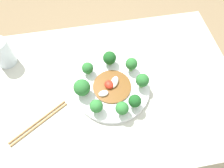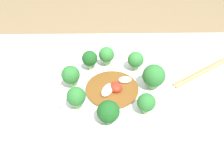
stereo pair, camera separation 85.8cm
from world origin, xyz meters
name	(u,v)px [view 1 (the left image)]	position (x,y,z in m)	size (l,w,h in m)	color
ground_plane	(108,142)	(0.00, 0.00, 0.00)	(8.00, 8.00, 0.00)	#7F6B4C
table	(107,122)	(0.00, 0.00, 0.36)	(1.00, 0.66, 0.73)	#B7BCAD
plate	(112,88)	(-0.02, 0.01, 0.73)	(0.28, 0.28, 0.02)	silver
broccoli_southeast	(88,68)	(0.05, -0.06, 0.77)	(0.04, 0.04, 0.05)	#89B76B
broccoli_west	(142,80)	(-0.13, 0.03, 0.78)	(0.05, 0.05, 0.06)	#7AAD5B
broccoli_east	(82,88)	(0.08, 0.02, 0.78)	(0.06, 0.06, 0.07)	#89B76B
broccoli_southwest	(131,64)	(-0.11, -0.05, 0.78)	(0.05, 0.05, 0.06)	#70A356
broccoli_northwest	(135,101)	(-0.08, 0.10, 0.78)	(0.04, 0.04, 0.06)	#89B76B
broccoli_north	(122,108)	(-0.04, 0.12, 0.78)	(0.04, 0.04, 0.06)	#89B76B
broccoli_south	(110,58)	(-0.03, -0.09, 0.78)	(0.05, 0.05, 0.06)	#7AAD5B
broccoli_northeast	(96,106)	(0.04, 0.10, 0.78)	(0.05, 0.05, 0.06)	#7AAD5B
stirfry_center	(111,86)	(-0.02, 0.01, 0.75)	(0.14, 0.14, 0.02)	brown
drinking_glass	(2,53)	(0.37, -0.19, 0.78)	(0.07, 0.07, 0.11)	silver
chopsticks	(39,123)	(0.25, 0.10, 0.73)	(0.20, 0.14, 0.01)	#AD7F4C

